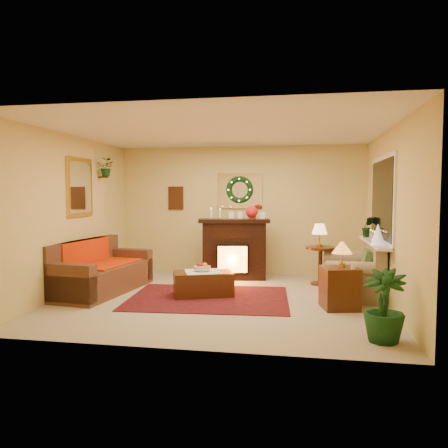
% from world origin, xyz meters
% --- Properties ---
extents(floor, '(5.00, 5.00, 0.00)m').
position_xyz_m(floor, '(0.00, 0.00, 0.00)').
color(floor, beige).
rests_on(floor, ground).
extents(ceiling, '(5.00, 5.00, 0.00)m').
position_xyz_m(ceiling, '(0.00, 0.00, 2.60)').
color(ceiling, white).
rests_on(ceiling, ground).
extents(wall_back, '(5.00, 5.00, 0.00)m').
position_xyz_m(wall_back, '(0.00, 2.25, 1.30)').
color(wall_back, '#EFD88C').
rests_on(wall_back, ground).
extents(wall_front, '(5.00, 5.00, 0.00)m').
position_xyz_m(wall_front, '(0.00, -2.25, 1.30)').
color(wall_front, '#EFD88C').
rests_on(wall_front, ground).
extents(wall_left, '(4.50, 4.50, 0.00)m').
position_xyz_m(wall_left, '(-2.50, 0.00, 1.30)').
color(wall_left, '#EFD88C').
rests_on(wall_left, ground).
extents(wall_right, '(4.50, 4.50, 0.00)m').
position_xyz_m(wall_right, '(2.50, 0.00, 1.30)').
color(wall_right, '#EFD88C').
rests_on(wall_right, ground).
extents(area_rug, '(2.59, 2.01, 0.01)m').
position_xyz_m(area_rug, '(-0.18, 0.01, 0.01)').
color(area_rug, '#460203').
rests_on(area_rug, floor).
extents(sofa, '(1.13, 2.10, 0.86)m').
position_xyz_m(sofa, '(-2.04, 0.15, 0.43)').
color(sofa, brown).
rests_on(sofa, floor).
extents(red_throw, '(0.81, 1.31, 0.02)m').
position_xyz_m(red_throw, '(-2.07, 0.33, 0.46)').
color(red_throw, red).
rests_on(red_throw, sofa).
extents(fireplace, '(1.24, 0.57, 1.09)m').
position_xyz_m(fireplace, '(-0.02, 1.62, 0.55)').
color(fireplace, black).
rests_on(fireplace, floor).
extents(poinsettia, '(0.23, 0.23, 0.23)m').
position_xyz_m(poinsettia, '(0.32, 1.57, 1.30)').
color(poinsettia, red).
rests_on(poinsettia, fireplace).
extents(mantel_candle_a, '(0.06, 0.06, 0.19)m').
position_xyz_m(mantel_candle_a, '(-0.47, 1.61, 1.26)').
color(mantel_candle_a, beige).
rests_on(mantel_candle_a, fireplace).
extents(mantel_candle_b, '(0.06, 0.06, 0.17)m').
position_xyz_m(mantel_candle_b, '(-0.29, 1.59, 1.26)').
color(mantel_candle_b, '#FFFDC9').
rests_on(mantel_candle_b, fireplace).
extents(mantel_mirror, '(0.92, 0.02, 0.72)m').
position_xyz_m(mantel_mirror, '(0.00, 2.23, 1.70)').
color(mantel_mirror, white).
rests_on(mantel_mirror, wall_back).
extents(wreath, '(0.55, 0.11, 0.55)m').
position_xyz_m(wreath, '(0.00, 2.19, 1.72)').
color(wreath, '#194719').
rests_on(wreath, wall_back).
extents(wall_art, '(0.32, 0.03, 0.48)m').
position_xyz_m(wall_art, '(-1.35, 2.23, 1.55)').
color(wall_art, '#381E11').
rests_on(wall_art, wall_back).
extents(gold_mirror, '(0.03, 0.84, 1.00)m').
position_xyz_m(gold_mirror, '(-2.48, 0.30, 1.75)').
color(gold_mirror, gold).
rests_on(gold_mirror, wall_left).
extents(hanging_plant, '(0.33, 0.28, 0.36)m').
position_xyz_m(hanging_plant, '(-2.34, 1.05, 1.97)').
color(hanging_plant, '#194719').
rests_on(hanging_plant, wall_left).
extents(loveseat, '(0.91, 1.52, 0.86)m').
position_xyz_m(loveseat, '(2.06, 0.69, 0.42)').
color(loveseat, gray).
rests_on(loveseat, floor).
extents(window_frame, '(0.03, 1.86, 1.36)m').
position_xyz_m(window_frame, '(2.48, 0.55, 1.55)').
color(window_frame, white).
rests_on(window_frame, wall_right).
extents(window_glass, '(0.02, 1.70, 1.22)m').
position_xyz_m(window_glass, '(2.47, 0.55, 1.55)').
color(window_glass, black).
rests_on(window_glass, wall_right).
extents(window_sill, '(0.22, 1.86, 0.04)m').
position_xyz_m(window_sill, '(2.38, 0.55, 0.87)').
color(window_sill, white).
rests_on(window_sill, wall_right).
extents(mini_tree, '(0.22, 0.22, 0.32)m').
position_xyz_m(mini_tree, '(2.35, 0.07, 1.04)').
color(mini_tree, white).
rests_on(mini_tree, window_sill).
extents(sill_plant, '(0.25, 0.20, 0.46)m').
position_xyz_m(sill_plant, '(2.38, 1.25, 1.08)').
color(sill_plant, '#175414').
rests_on(sill_plant, window_sill).
extents(side_table_round, '(0.68, 0.68, 0.69)m').
position_xyz_m(side_table_round, '(1.59, 1.38, 0.33)').
color(side_table_round, black).
rests_on(side_table_round, floor).
extents(lamp_cream, '(0.28, 0.28, 0.42)m').
position_xyz_m(lamp_cream, '(1.57, 1.36, 0.88)').
color(lamp_cream, '#F7C894').
rests_on(lamp_cream, side_table_round).
extents(end_table_square, '(0.58, 0.58, 0.59)m').
position_xyz_m(end_table_square, '(1.78, -0.27, 0.27)').
color(end_table_square, black).
rests_on(end_table_square, floor).
extents(lamp_tiffany, '(0.29, 0.29, 0.42)m').
position_xyz_m(lamp_tiffany, '(1.81, -0.27, 0.74)').
color(lamp_tiffany, gold).
rests_on(lamp_tiffany, end_table_square).
extents(coffee_table, '(1.05, 0.80, 0.39)m').
position_xyz_m(coffee_table, '(-0.31, 0.15, 0.21)').
color(coffee_table, black).
rests_on(coffee_table, floor).
extents(fruit_bowl, '(0.27, 0.27, 0.06)m').
position_xyz_m(fruit_bowl, '(-0.33, 0.17, 0.45)').
color(fruit_bowl, silver).
rests_on(fruit_bowl, coffee_table).
extents(floor_palm, '(1.68, 1.68, 2.43)m').
position_xyz_m(floor_palm, '(2.14, -1.63, 0.45)').
color(floor_palm, '#195915').
rests_on(floor_palm, floor).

